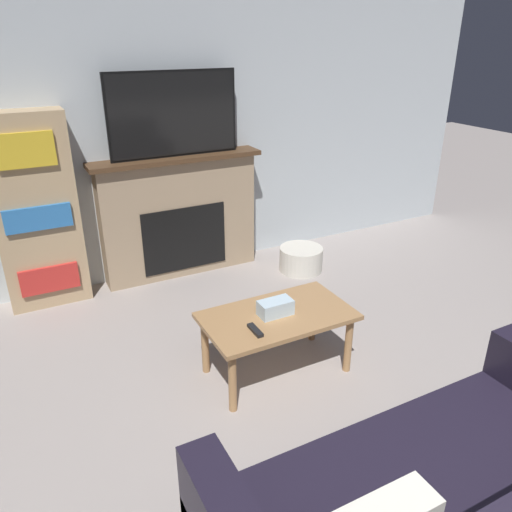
{
  "coord_description": "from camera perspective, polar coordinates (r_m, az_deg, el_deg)",
  "views": [
    {
      "loc": [
        -1.51,
        -0.28,
        2.11
      ],
      "look_at": [
        -0.09,
        2.44,
        0.73
      ],
      "focal_mm": 35.0,
      "sensor_mm": 36.0,
      "label": 1
    }
  ],
  "objects": [
    {
      "name": "wall_back",
      "position": [
        4.63,
        -8.39,
        14.53
      ],
      "size": [
        6.49,
        0.06,
        2.7
      ],
      "color": "silver",
      "rests_on": "ground_plane"
    },
    {
      "name": "coffee_table",
      "position": [
        3.28,
        2.45,
        -7.56
      ],
      "size": [
        0.97,
        0.55,
        0.44
      ],
      "color": "#A87A4C",
      "rests_on": "ground_plane"
    },
    {
      "name": "tissue_box",
      "position": [
        3.22,
        2.23,
        -5.92
      ],
      "size": [
        0.22,
        0.12,
        0.1
      ],
      "color": "silver",
      "rests_on": "coffee_table"
    },
    {
      "name": "bookshelf",
      "position": [
        4.35,
        -23.81,
        4.52
      ],
      "size": [
        0.63,
        0.29,
        1.59
      ],
      "color": "tan",
      "rests_on": "ground_plane"
    },
    {
      "name": "remote_control",
      "position": [
        3.06,
        -0.09,
        -8.48
      ],
      "size": [
        0.04,
        0.15,
        0.02
      ],
      "color": "black",
      "rests_on": "coffee_table"
    },
    {
      "name": "fireplace",
      "position": [
        4.65,
        -8.72,
        4.55
      ],
      "size": [
        1.53,
        0.28,
        1.12
      ],
      "color": "tan",
      "rests_on": "ground_plane"
    },
    {
      "name": "tv",
      "position": [
        4.42,
        -9.4,
        15.67
      ],
      "size": [
        1.13,
        0.03,
        0.71
      ],
      "color": "black",
      "rests_on": "fireplace"
    },
    {
      "name": "storage_basket",
      "position": [
        4.82,
        5.16,
        -0.33
      ],
      "size": [
        0.41,
        0.41,
        0.23
      ],
      "color": "silver",
      "rests_on": "ground_plane"
    }
  ]
}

